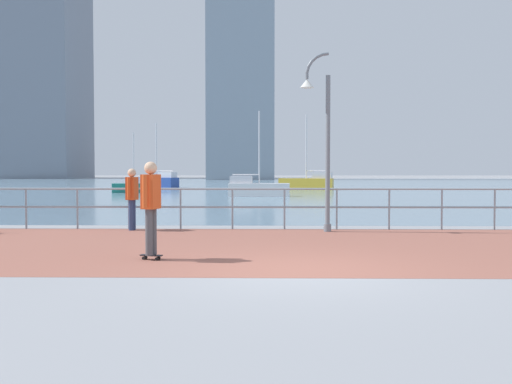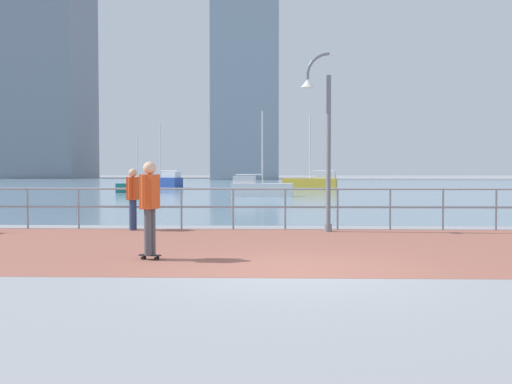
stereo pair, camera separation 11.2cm
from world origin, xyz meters
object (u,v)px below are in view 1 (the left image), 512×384
Objects in this scene: sailboat_teal at (308,183)px; lamppost at (321,133)px; sailboat_yellow at (135,187)px; skateboarder at (151,201)px; bystander at (132,194)px; sailboat_blue at (158,181)px; sailboat_red at (257,188)px.

lamppost is at bearing -93.23° from sailboat_teal.
sailboat_yellow is at bearing -155.35° from sailboat_teal.
skateboarder is 5.34m from bystander.
lamppost is at bearing -2.96° from bystander.
bystander is at bearing -80.43° from sailboat_blue.
bystander is 0.28× the size of sailboat_teal.
skateboarder is 31.56m from sailboat_yellow.
sailboat_red is 11.97m from sailboat_teal.
sailboat_blue is 14.50m from sailboat_teal.
sailboat_teal reaches higher than skateboarder.
bystander is at bearing -98.33° from sailboat_red.
sailboat_yellow is (-7.18, 30.73, -0.65)m from skateboarder.
bystander is 32.01m from sailboat_teal.
sailboat_blue is 1.38× the size of sailboat_yellow.
sailboat_teal reaches higher than bystander.
sailboat_red is (1.40, 25.07, -0.56)m from skateboarder.
sailboat_yellow is (-5.67, 25.60, -0.56)m from bystander.
lamppost is at bearing -84.27° from sailboat_red.
sailboat_red is 10.28m from sailboat_yellow.
sailboat_blue is at bearing 154.28° from sailboat_teal.
sailboat_blue is at bearing 93.19° from sailboat_yellow.
sailboat_blue is at bearing 106.60° from lamppost.
sailboat_blue is 12.00m from sailboat_yellow.
lamppost is 0.80× the size of sailboat_blue.
skateboarder is 0.30× the size of sailboat_teal.
lamppost is 0.78× the size of sailboat_teal.
sailboat_teal is at bearing 77.87° from bystander.
sailboat_yellow is at bearing 102.48° from bystander.
sailboat_teal is at bearing 71.44° from sailboat_red.
bystander is at bearing -77.52° from sailboat_yellow.
sailboat_blue is at bearing 99.57° from bystander.
sailboat_blue is at bearing 100.42° from skateboarder.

